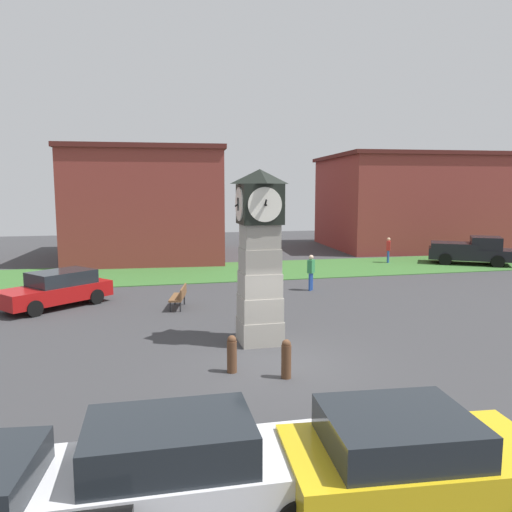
# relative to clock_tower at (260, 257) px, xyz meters

# --- Properties ---
(ground_plane) EXTENTS (88.08, 88.08, 0.00)m
(ground_plane) POSITION_rel_clock_tower_xyz_m (0.08, -2.15, -2.76)
(ground_plane) COLOR #38383A
(clock_tower) EXTENTS (1.58, 1.70, 5.46)m
(clock_tower) POSITION_rel_clock_tower_xyz_m (0.00, 0.00, 0.00)
(clock_tower) COLOR #9F9A90
(clock_tower) RESTS_ON ground_plane
(bollard_near_tower) EXTENTS (0.26, 0.26, 1.01)m
(bollard_near_tower) POSITION_rel_clock_tower_xyz_m (-1.35, -2.42, -2.25)
(bollard_near_tower) COLOR brown
(bollard_near_tower) RESTS_ON ground_plane
(bollard_mid_row) EXTENTS (0.26, 0.26, 1.03)m
(bollard_mid_row) POSITION_rel_clock_tower_xyz_m (-0.06, -3.15, -2.24)
(bollard_mid_row) COLOR brown
(bollard_mid_row) RESTS_ON ground_plane
(car_near_tower) EXTENTS (4.40, 1.94, 1.54)m
(car_near_tower) POSITION_rel_clock_tower_xyz_m (-3.08, -8.14, -1.98)
(car_near_tower) COLOR silver
(car_near_tower) RESTS_ON ground_plane
(car_by_building) EXTENTS (4.07, 2.35, 1.54)m
(car_by_building) POSITION_rel_clock_tower_xyz_m (0.23, -8.69, -1.97)
(car_by_building) COLOR gold
(car_by_building) RESTS_ON ground_plane
(car_far_lot) EXTENTS (4.58, 4.19, 1.48)m
(car_far_lot) POSITION_rel_clock_tower_xyz_m (-7.06, 6.71, -2.00)
(car_far_lot) COLOR #A51111
(car_far_lot) RESTS_ON ground_plane
(pickup_truck) EXTENTS (5.48, 4.54, 1.85)m
(pickup_truck) POSITION_rel_clock_tower_xyz_m (17.38, 13.21, -1.83)
(pickup_truck) COLOR black
(pickup_truck) RESTS_ON ground_plane
(bench) EXTENTS (0.86, 1.68, 0.90)m
(bench) POSITION_rel_clock_tower_xyz_m (-2.12, 5.26, -2.23)
(bench) COLOR brown
(bench) RESTS_ON ground_plane
(pedestrian_crossing_lot) EXTENTS (0.41, 0.47, 1.71)m
(pedestrian_crossing_lot) POSITION_rel_clock_tower_xyz_m (12.45, 15.03, -1.78)
(pedestrian_crossing_lot) COLOR #264CA5
(pedestrian_crossing_lot) RESTS_ON ground_plane
(pedestrian_by_cars) EXTENTS (0.44, 0.46, 1.73)m
(pedestrian_by_cars) POSITION_rel_clock_tower_xyz_m (4.37, 7.52, -1.76)
(pedestrian_by_cars) COLOR #264CA5
(pedestrian_by_cars) RESTS_ON ground_plane
(warehouse_blue_far) EXTENTS (11.24, 12.90, 7.66)m
(warehouse_blue_far) POSITION_rel_clock_tower_xyz_m (-3.01, 22.14, 1.08)
(warehouse_blue_far) COLOR maroon
(warehouse_blue_far) RESTS_ON ground_plane
(storefront_low_left) EXTENTS (18.71, 13.21, 7.71)m
(storefront_low_left) POSITION_rel_clock_tower_xyz_m (20.75, 23.30, 1.11)
(storefront_low_left) COLOR maroon
(storefront_low_left) RESTS_ON ground_plane
(grass_verge_far) EXTENTS (52.85, 7.06, 0.04)m
(grass_verge_far) POSITION_rel_clock_tower_xyz_m (1.66, 14.00, -2.74)
(grass_verge_far) COLOR #386B2D
(grass_verge_far) RESTS_ON ground_plane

